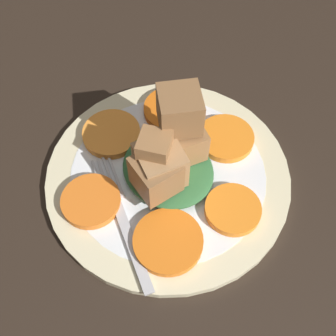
# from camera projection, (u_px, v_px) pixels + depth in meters

# --- Properties ---
(table_slab) EXTENTS (1.20, 1.20, 0.02)m
(table_slab) POSITION_uv_depth(u_px,v_px,m) (168.00, 182.00, 0.52)
(table_slab) COLOR black
(table_slab) RESTS_ON ground
(plate) EXTENTS (0.29, 0.29, 0.01)m
(plate) POSITION_uv_depth(u_px,v_px,m) (168.00, 175.00, 0.50)
(plate) COLOR beige
(plate) RESTS_ON table_slab
(carrot_slice_0) EXTENTS (0.07, 0.07, 0.01)m
(carrot_slice_0) POSITION_uv_depth(u_px,v_px,m) (111.00, 134.00, 0.52)
(carrot_slice_0) COLOR orange
(carrot_slice_0) RESTS_ON plate
(carrot_slice_1) EXTENTS (0.07, 0.07, 0.01)m
(carrot_slice_1) POSITION_uv_depth(u_px,v_px,m) (91.00, 201.00, 0.47)
(carrot_slice_1) COLOR orange
(carrot_slice_1) RESTS_ON plate
(carrot_slice_2) EXTENTS (0.08, 0.08, 0.01)m
(carrot_slice_2) POSITION_uv_depth(u_px,v_px,m) (168.00, 241.00, 0.45)
(carrot_slice_2) COLOR orange
(carrot_slice_2) RESTS_ON plate
(carrot_slice_3) EXTENTS (0.06, 0.06, 0.01)m
(carrot_slice_3) POSITION_uv_depth(u_px,v_px,m) (233.00, 209.00, 0.47)
(carrot_slice_3) COLOR orange
(carrot_slice_3) RESTS_ON plate
(carrot_slice_4) EXTENTS (0.07, 0.07, 0.01)m
(carrot_slice_4) POSITION_uv_depth(u_px,v_px,m) (226.00, 138.00, 0.52)
(carrot_slice_4) COLOR orange
(carrot_slice_4) RESTS_ON plate
(carrot_slice_5) EXTENTS (0.07, 0.07, 0.01)m
(carrot_slice_5) POSITION_uv_depth(u_px,v_px,m) (172.00, 109.00, 0.54)
(carrot_slice_5) COLOR #D76115
(carrot_slice_5) RESTS_ON plate
(center_pile) EXTENTS (0.11, 0.11, 0.11)m
(center_pile) POSITION_uv_depth(u_px,v_px,m) (168.00, 156.00, 0.46)
(center_pile) COLOR #2D6033
(center_pile) RESTS_ON plate
(fork) EXTENTS (0.17, 0.08, 0.00)m
(fork) POSITION_uv_depth(u_px,v_px,m) (121.00, 216.00, 0.46)
(fork) COLOR #B2B2B7
(fork) RESTS_ON plate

